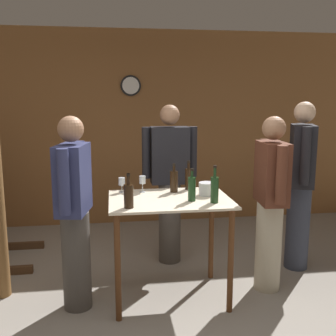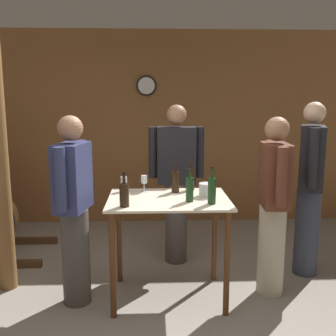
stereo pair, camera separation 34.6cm
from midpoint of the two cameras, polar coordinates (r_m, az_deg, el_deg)
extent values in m
cube|color=brown|center=(5.58, -5.28, 5.70)|extent=(8.40, 0.05, 2.70)
cylinder|color=black|center=(5.52, -7.27, 11.78)|extent=(0.28, 0.03, 0.28)
cylinder|color=white|center=(5.50, -7.27, 11.78)|extent=(0.23, 0.01, 0.23)
cube|color=beige|center=(3.42, -2.67, -4.61)|extent=(1.05, 0.76, 0.02)
cylinder|color=#593319|center=(3.26, -10.43, -14.15)|extent=(0.05, 0.05, 0.90)
cylinder|color=#593319|center=(3.35, 6.11, -13.36)|extent=(0.05, 0.05, 0.90)
cylinder|color=#593319|center=(3.86, -10.07, -10.21)|extent=(0.05, 0.05, 0.90)
cylinder|color=#593319|center=(3.93, 3.78, -9.67)|extent=(0.05, 0.05, 0.90)
cylinder|color=black|center=(3.14, -8.89, -4.11)|extent=(0.08, 0.08, 0.19)
cylinder|color=black|center=(3.11, -8.96, -1.62)|extent=(0.02, 0.02, 0.09)
cylinder|color=black|center=(3.10, -8.98, -1.01)|extent=(0.03, 0.03, 0.02)
cylinder|color=black|center=(3.62, -1.86, -2.02)|extent=(0.07, 0.07, 0.20)
cylinder|color=black|center=(3.59, -1.88, 0.05)|extent=(0.02, 0.02, 0.07)
cylinder|color=black|center=(3.59, -1.88, 0.45)|extent=(0.03, 0.03, 0.02)
cylinder|color=#193819|center=(3.31, 0.49, -3.11)|extent=(0.07, 0.07, 0.20)
cylinder|color=#193819|center=(3.28, 0.50, -0.74)|extent=(0.02, 0.02, 0.07)
cylinder|color=black|center=(3.27, 0.50, -0.28)|extent=(0.03, 0.03, 0.02)
cylinder|color=black|center=(3.72, 0.34, -1.63)|extent=(0.06, 0.06, 0.20)
cylinder|color=black|center=(3.70, 0.34, 0.46)|extent=(0.02, 0.02, 0.07)
cylinder|color=black|center=(3.69, 0.34, 0.87)|extent=(0.03, 0.03, 0.02)
cylinder|color=#193819|center=(3.26, 3.77, -3.23)|extent=(0.07, 0.07, 0.22)
cylinder|color=#193819|center=(3.23, 3.80, -0.52)|extent=(0.02, 0.02, 0.10)
cylinder|color=black|center=(3.22, 3.81, 0.16)|extent=(0.03, 0.03, 0.02)
cylinder|color=silver|center=(3.68, -9.40, -3.50)|extent=(0.06, 0.06, 0.00)
cylinder|color=silver|center=(3.67, -9.41, -2.99)|extent=(0.01, 0.01, 0.06)
cylinder|color=silver|center=(3.65, -9.45, -1.96)|extent=(0.06, 0.06, 0.07)
cylinder|color=silver|center=(3.65, -6.44, -3.51)|extent=(0.06, 0.06, 0.00)
cylinder|color=silver|center=(3.64, -6.45, -2.89)|extent=(0.01, 0.01, 0.08)
cylinder|color=silver|center=(3.63, -6.48, -1.73)|extent=(0.06, 0.06, 0.07)
cylinder|color=silver|center=(3.52, 2.85, -3.07)|extent=(0.15, 0.15, 0.12)
cylinder|color=#4C4742|center=(4.33, -2.07, -7.90)|extent=(0.24, 0.24, 0.88)
cube|color=black|center=(4.16, -2.14, 1.86)|extent=(0.40, 0.22, 0.60)
sphere|color=#9E7051|center=(4.12, -2.18, 7.72)|extent=(0.21, 0.21, 0.21)
cylinder|color=black|center=(4.19, 1.26, 2.34)|extent=(0.09, 0.09, 0.54)
cylinder|color=black|center=(4.14, -5.59, 2.19)|extent=(0.09, 0.09, 0.54)
cylinder|color=#B7AD93|center=(3.81, 11.82, -11.09)|extent=(0.24, 0.24, 0.84)
cube|color=#592D1E|center=(3.61, 12.22, -0.72)|extent=(0.25, 0.42, 0.56)
sphere|color=#9E7051|center=(3.56, 12.47, 5.67)|extent=(0.21, 0.21, 0.21)
cylinder|color=#592D1E|center=(3.85, 11.26, 0.40)|extent=(0.09, 0.09, 0.50)
cylinder|color=#592D1E|center=(3.37, 13.35, -1.06)|extent=(0.09, 0.09, 0.50)
cylinder|color=#333847|center=(4.33, 16.14, -8.26)|extent=(0.24, 0.24, 0.89)
cube|color=black|center=(4.15, 16.66, 1.72)|extent=(0.34, 0.45, 0.62)
sphere|color=beige|center=(4.12, 16.97, 7.75)|extent=(0.21, 0.21, 0.21)
cylinder|color=black|center=(4.40, 16.42, 2.59)|extent=(0.09, 0.09, 0.56)
cylinder|color=black|center=(3.90, 16.97, 1.64)|extent=(0.09, 0.09, 0.56)
cylinder|color=#4C4742|center=(3.55, -15.97, -12.82)|extent=(0.24, 0.24, 0.85)
cube|color=navy|center=(3.34, -16.56, -1.56)|extent=(0.29, 0.43, 0.57)
sphere|color=#9E7051|center=(3.28, -16.93, 5.43)|extent=(0.21, 0.21, 0.21)
cylinder|color=navy|center=(3.10, -18.03, -1.99)|extent=(0.09, 0.09, 0.51)
cylinder|color=navy|center=(3.57, -15.34, -0.30)|extent=(0.09, 0.09, 0.51)
camera|label=1|loc=(0.17, -92.86, -0.52)|focal=42.00mm
camera|label=2|loc=(0.17, 87.14, 0.52)|focal=42.00mm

